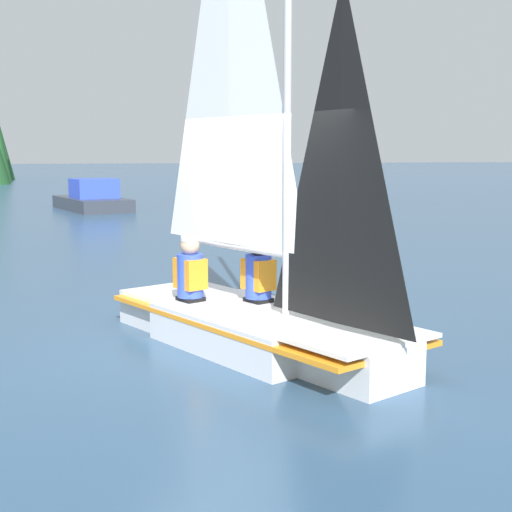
# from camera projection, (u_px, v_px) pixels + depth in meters

# --- Properties ---
(ground_plane) EXTENTS (260.00, 260.00, 0.00)m
(ground_plane) POSITION_uv_depth(u_px,v_px,m) (256.00, 347.00, 7.79)
(ground_plane) COLOR #2D4C6B
(sailboat_main) EXTENTS (4.08, 2.98, 5.89)m
(sailboat_main) POSITION_uv_depth(u_px,v_px,m) (255.00, 270.00, 7.68)
(sailboat_main) COLOR silver
(sailboat_main) RESTS_ON ground_plane
(sailor_helm) EXTENTS (0.42, 0.40, 1.16)m
(sailor_helm) POSITION_uv_depth(u_px,v_px,m) (258.00, 284.00, 8.16)
(sailor_helm) COLOR black
(sailor_helm) RESTS_ON ground_plane
(sailor_crew) EXTENTS (0.42, 0.40, 1.16)m
(sailor_crew) POSITION_uv_depth(u_px,v_px,m) (190.00, 282.00, 8.22)
(sailor_crew) COLOR black
(sailor_crew) RESTS_ON ground_plane
(motorboat_distant) EXTENTS (4.61, 3.03, 1.15)m
(motorboat_distant) POSITION_uv_depth(u_px,v_px,m) (92.00, 199.00, 26.22)
(motorboat_distant) COLOR #333842
(motorboat_distant) RESTS_ON ground_plane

